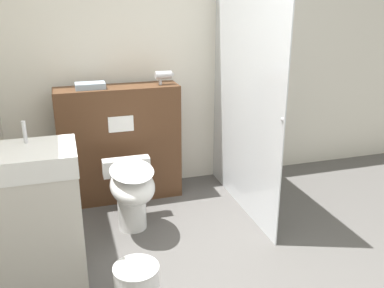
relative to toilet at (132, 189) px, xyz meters
name	(u,v)px	position (x,y,z in m)	size (l,w,h in m)	color
wall_back	(154,60)	(0.41, 0.92, 0.88)	(8.00, 0.06, 2.50)	silver
partition_panel	(120,144)	(0.01, 0.64, 0.17)	(1.10, 0.31, 1.07)	#51331E
shower_glass	(244,93)	(1.02, 0.16, 0.68)	(0.04, 1.44, 2.11)	silver
toilet	(132,189)	(0.00, 0.00, 0.00)	(0.40, 0.61, 0.57)	white
sink_vanity	(35,222)	(-0.70, -0.56, 0.12)	(0.58, 0.44, 1.12)	beige
hair_drier	(164,75)	(0.43, 0.61, 0.79)	(0.18, 0.07, 0.12)	#B7B7BC
folded_towel	(90,86)	(-0.22, 0.62, 0.73)	(0.25, 0.16, 0.05)	#8C9EAD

